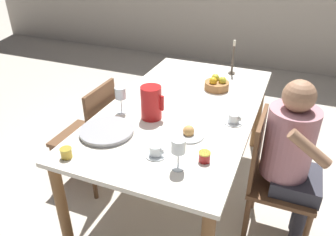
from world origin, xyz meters
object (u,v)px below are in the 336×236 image
object	(u,v)px
chair_person_side	(273,176)
bread_plate	(189,133)
wine_glass_juice	(178,148)
jam_jar_red	(205,156)
chair_opposite	(91,134)
fruit_bowl	(217,84)
jam_jar_amber	(66,152)
teacup_near_person	(156,151)
person_seated	(293,153)
serving_tray	(107,131)
candlestick_tall	(233,61)
red_pitcher	(151,102)
teacup_across	(234,119)
wine_glass_water	(120,94)

from	to	relation	value
chair_person_side	bread_plate	bearing A→B (deg)	-71.45
wine_glass_juice	jam_jar_red	size ratio (longest dim) A/B	2.74
chair_opposite	fruit_bowl	size ratio (longest dim) A/B	4.63
jam_jar_amber	chair_person_side	bearing A→B (deg)	30.78
chair_opposite	teacup_near_person	size ratio (longest dim) A/B	7.37
person_seated	bread_plate	bearing A→B (deg)	-73.91
person_seated	teacup_near_person	xyz separation A→B (m)	(-0.73, -0.45, 0.11)
teacup_near_person	person_seated	bearing A→B (deg)	31.63
serving_tray	bread_plate	distance (m)	0.52
fruit_bowl	candlestick_tall	bearing A→B (deg)	84.03
person_seated	wine_glass_juice	world-z (taller)	person_seated
chair_person_side	candlestick_tall	size ratio (longest dim) A/B	2.95
teacup_near_person	bread_plate	bearing A→B (deg)	68.90
wine_glass_juice	jam_jar_red	bearing A→B (deg)	45.18
red_pitcher	teacup_across	size ratio (longest dim) A/B	1.86
serving_tray	fruit_bowl	world-z (taller)	fruit_bowl
chair_person_side	person_seated	size ratio (longest dim) A/B	0.77
chair_person_side	fruit_bowl	distance (m)	0.87
chair_opposite	person_seated	bearing A→B (deg)	-89.76
candlestick_tall	teacup_near_person	bearing A→B (deg)	-95.04
person_seated	fruit_bowl	xyz separation A→B (m)	(-0.64, 0.57, 0.13)
chair_opposite	jam_jar_red	world-z (taller)	chair_opposite
jam_jar_red	jam_jar_amber	bearing A→B (deg)	-160.46
jam_jar_red	fruit_bowl	xyz separation A→B (m)	(-0.19, 0.96, 0.01)
teacup_across	jam_jar_amber	size ratio (longest dim) A/B	1.83
bread_plate	jam_jar_amber	xyz separation A→B (m)	(-0.56, -0.47, 0.01)
chair_opposite	wine_glass_juice	distance (m)	1.14
wine_glass_juice	teacup_across	bearing A→B (deg)	73.75
teacup_near_person	bread_plate	world-z (taller)	bread_plate
chair_person_side	candlestick_tall	distance (m)	1.16
red_pitcher	teacup_near_person	xyz separation A→B (m)	(0.21, -0.39, -0.09)
fruit_bowl	jam_jar_red	bearing A→B (deg)	-79.02
teacup_across	candlestick_tall	distance (m)	0.89
wine_glass_water	jam_jar_amber	distance (m)	0.59
red_pitcher	teacup_across	distance (m)	0.56
person_seated	wine_glass_juice	bearing A→B (deg)	-48.23
chair_opposite	candlestick_tall	distance (m)	1.37
wine_glass_water	fruit_bowl	xyz separation A→B (m)	(0.51, 0.64, -0.10)
wine_glass_water	teacup_across	bearing A→B (deg)	11.53
chair_person_side	serving_tray	bearing A→B (deg)	-71.24
chair_person_side	jam_jar_amber	distance (m)	1.32
chair_opposite	teacup_across	bearing A→B (deg)	-85.47
teacup_across	fruit_bowl	size ratio (longest dim) A/B	0.63
teacup_across	jam_jar_red	bearing A→B (deg)	-97.07
chair_person_side	candlestick_tall	world-z (taller)	candlestick_tall
candlestick_tall	wine_glass_water	bearing A→B (deg)	-118.49
bread_plate	jam_jar_amber	distance (m)	0.74
chair_person_side	teacup_across	world-z (taller)	chair_person_side
wine_glass_water	jam_jar_red	distance (m)	0.78
teacup_across	jam_jar_amber	distance (m)	1.08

